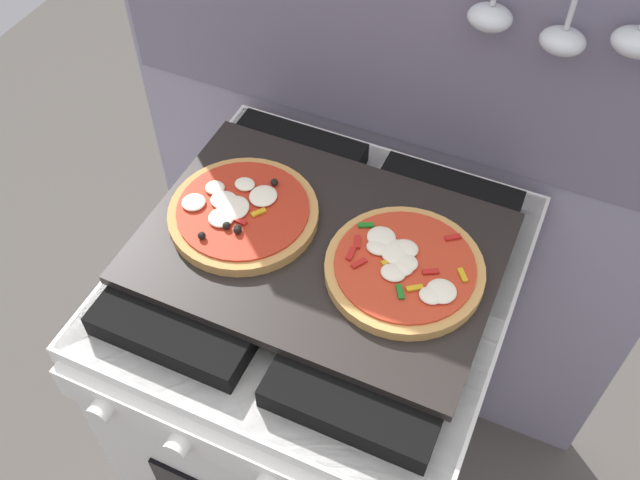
{
  "coord_description": "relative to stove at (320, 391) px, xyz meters",
  "views": [
    {
      "loc": [
        0.28,
        -0.63,
        1.75
      ],
      "look_at": [
        0.0,
        0.0,
        0.93
      ],
      "focal_mm": 40.05,
      "sensor_mm": 36.0,
      "label": 1
    }
  ],
  "objects": [
    {
      "name": "pizza_left",
      "position": [
        -0.13,
        -0.0,
        0.48
      ],
      "size": [
        0.23,
        0.23,
        0.03
      ],
      "color": "#C18947",
      "rests_on": "baking_tray"
    },
    {
      "name": "ground_plane",
      "position": [
        0.0,
        0.0,
        -0.45
      ],
      "size": [
        4.0,
        4.0,
        0.0
      ],
      "primitive_type": "plane",
      "color": "#4C4742"
    },
    {
      "name": "baking_tray",
      "position": [
        0.0,
        0.0,
        0.46
      ],
      "size": [
        0.54,
        0.38,
        0.02
      ],
      "primitive_type": "cube",
      "color": "black",
      "rests_on": "stove"
    },
    {
      "name": "pizza_right",
      "position": [
        0.14,
        0.0,
        0.48
      ],
      "size": [
        0.23,
        0.23,
        0.03
      ],
      "color": "tan",
      "rests_on": "baking_tray"
    },
    {
      "name": "kitchen_backsplash",
      "position": [
        0.0,
        0.34,
        0.34
      ],
      "size": [
        1.1,
        0.09,
        1.55
      ],
      "color": "gray",
      "rests_on": "ground_plane"
    },
    {
      "name": "stove",
      "position": [
        0.0,
        0.0,
        0.0
      ],
      "size": [
        0.6,
        0.64,
        0.9
      ],
      "color": "white",
      "rests_on": "ground_plane"
    }
  ]
}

